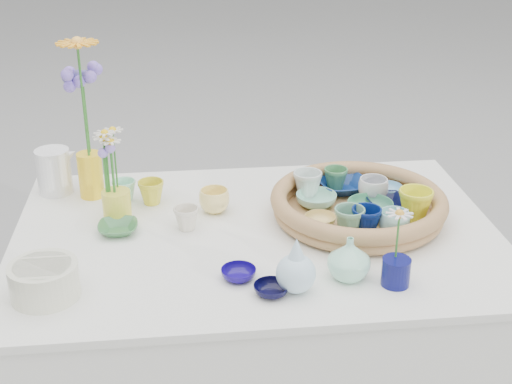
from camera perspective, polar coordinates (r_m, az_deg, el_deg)
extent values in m
imported|color=navy|center=(2.05, 6.99, 0.51)|extent=(0.16, 0.16, 0.03)
imported|color=black|center=(1.97, 10.60, -0.93)|extent=(0.14, 0.14, 0.03)
imported|color=yellow|center=(1.91, 12.61, -1.01)|extent=(0.10, 0.10, 0.08)
imported|color=#4A9C70|center=(1.92, 9.11, -1.33)|extent=(0.16, 0.16, 0.04)
imported|color=#629B78|center=(1.81, 7.46, -2.34)|extent=(0.10, 0.10, 0.07)
imported|color=#8ECFB3|center=(1.96, 4.84, -0.64)|extent=(0.14, 0.14, 0.03)
imported|color=silver|center=(2.00, 4.13, 0.60)|extent=(0.10, 0.10, 0.08)
imported|color=silver|center=(2.00, 9.35, 0.20)|extent=(0.10, 0.10, 0.07)
imported|color=#70ADD0|center=(2.05, 10.47, 0.16)|extent=(0.10, 0.10, 0.03)
imported|color=#061855|center=(1.82, 8.80, -2.31)|extent=(0.09, 0.09, 0.07)
imported|color=#D5B563|center=(1.86, 5.15, -2.28)|extent=(0.09, 0.09, 0.03)
imported|color=#8FCBC5|center=(1.83, 10.97, -2.43)|extent=(0.09, 0.09, 0.06)
imported|color=#407E4C|center=(2.06, 6.38, 1.06)|extent=(0.08, 0.08, 0.06)
imported|color=gold|center=(2.02, -8.38, -0.03)|extent=(0.08, 0.08, 0.07)
imported|color=#FFE47F|center=(1.95, -3.36, -0.70)|extent=(0.10, 0.10, 0.07)
imported|color=#397240|center=(1.88, -10.98, -2.87)|extent=(0.10, 0.10, 0.03)
imported|color=beige|center=(1.87, -5.58, -2.11)|extent=(0.09, 0.09, 0.06)
imported|color=#130569|center=(1.65, -1.40, -6.56)|extent=(0.10, 0.10, 0.03)
imported|color=#9AE8C1|center=(2.05, -10.48, 0.10)|extent=(0.07, 0.07, 0.06)
imported|color=black|center=(1.60, 1.23, -7.82)|extent=(0.10, 0.10, 0.02)
imported|color=#9CE3C1|center=(1.65, 7.46, -5.29)|extent=(0.12, 0.12, 0.10)
cylinder|color=#0A0D52|center=(1.65, 11.13, -6.29)|extent=(0.07, 0.07, 0.07)
cylinder|color=yellow|center=(2.08, -13.08, 1.34)|extent=(0.07, 0.07, 0.13)
cylinder|color=yellow|center=(1.94, -11.07, -1.05)|extent=(0.09, 0.09, 0.08)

